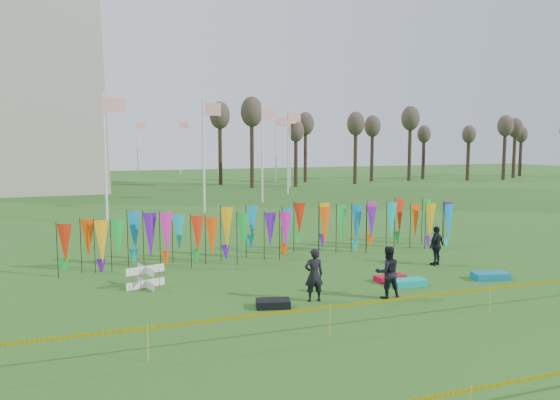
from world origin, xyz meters
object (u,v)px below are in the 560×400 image
object	(u,v)px
box_kite	(146,277)
person_mid	(388,272)
person_right	(436,246)
kite_bag_turquoise	(409,283)
kite_bag_black	(273,304)
person_left	(314,275)
kite_bag_red	(390,278)
kite_bag_teal	(490,276)

from	to	relation	value
box_kite	person_mid	world-z (taller)	person_mid
person_mid	person_right	bearing A→B (deg)	-132.71
kite_bag_turquoise	person_right	bearing A→B (deg)	39.80
person_mid	kite_bag_black	world-z (taller)	person_mid
person_left	kite_bag_red	bearing A→B (deg)	-153.81
person_right	kite_bag_turquoise	size ratio (longest dim) A/B	1.36
person_left	person_right	xyz separation A→B (m)	(6.79, 2.93, -0.04)
person_mid	kite_bag_turquoise	world-z (taller)	person_mid
kite_bag_red	kite_bag_teal	distance (m)	3.80
person_mid	kite_bag_black	size ratio (longest dim) A/B	1.64
person_left	person_right	distance (m)	7.39
kite_bag_red	kite_bag_black	bearing A→B (deg)	-163.31
box_kite	person_right	bearing A→B (deg)	-2.50
box_kite	kite_bag_turquoise	bearing A→B (deg)	-18.27
person_mid	kite_bag_red	size ratio (longest dim) A/B	1.50
kite_bag_red	kite_bag_black	world-z (taller)	kite_bag_black
kite_bag_turquoise	kite_bag_teal	distance (m)	3.40
kite_bag_red	kite_bag_black	xyz separation A→B (m)	(-5.10, -1.53, 0.02)
person_mid	kite_bag_teal	bearing A→B (deg)	-161.57
kite_bag_turquoise	box_kite	bearing A→B (deg)	161.73
box_kite	kite_bag_turquoise	world-z (taller)	box_kite
person_mid	kite_bag_turquoise	xyz separation A→B (m)	(1.50, 1.03, -0.74)
person_left	kite_bag_black	bearing A→B (deg)	13.09
person_right	kite_bag_teal	size ratio (longest dim) A/B	1.25
person_right	kite_bag_turquoise	distance (m)	3.82
person_left	person_right	size ratio (longest dim) A/B	1.05
person_left	kite_bag_teal	bearing A→B (deg)	-171.84
person_mid	person_right	distance (m)	5.56
person_right	person_left	bearing A→B (deg)	-0.12
person_right	kite_bag_teal	distance (m)	2.77
box_kite	kite_bag_teal	world-z (taller)	box_kite
person_right	kite_bag_black	xyz separation A→B (m)	(-8.25, -3.11, -0.70)
person_mid	person_right	xyz separation A→B (m)	(4.38, 3.43, -0.04)
kite_bag_red	kite_bag_turquoise	bearing A→B (deg)	-72.47
person_mid	person_left	bearing A→B (deg)	-2.56
box_kite	kite_bag_black	bearing A→B (deg)	-46.28
box_kite	kite_bag_teal	bearing A→B (deg)	-14.46
kite_bag_teal	person_left	bearing A→B (deg)	-177.75
kite_bag_black	kite_bag_turquoise	bearing A→B (deg)	7.51
person_mid	box_kite	bearing A→B (deg)	-19.02
person_mid	kite_bag_red	distance (m)	2.35
person_right	kite_bag_black	distance (m)	8.84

